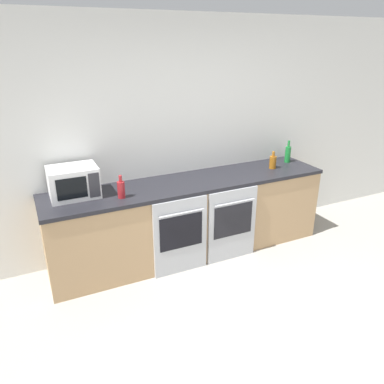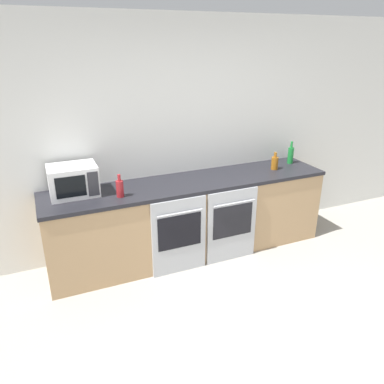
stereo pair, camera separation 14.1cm
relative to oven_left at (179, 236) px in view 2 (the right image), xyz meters
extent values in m
plane|color=gray|center=(0.27, -1.58, -0.43)|extent=(16.00, 16.00, 0.00)
cube|color=silver|center=(0.27, 0.69, 0.87)|extent=(10.00, 0.06, 2.60)
cube|color=tan|center=(0.27, 0.34, -0.01)|extent=(3.16, 0.65, 0.85)
cube|color=black|center=(0.27, 0.34, 0.44)|extent=(3.18, 0.67, 0.04)
cube|color=#A8AAAF|center=(0.00, 0.00, -0.01)|extent=(0.59, 0.03, 0.84)
cube|color=black|center=(0.00, -0.02, 0.06)|extent=(0.47, 0.01, 0.37)
cylinder|color=#A8AAAF|center=(0.00, -0.04, 0.28)|extent=(0.49, 0.02, 0.02)
cube|color=#A8AAAF|center=(0.62, 0.00, -0.01)|extent=(0.59, 0.03, 0.84)
cube|color=black|center=(0.62, -0.02, 0.06)|extent=(0.47, 0.01, 0.37)
cylinder|color=#A8AAAF|center=(0.62, -0.04, 0.28)|extent=(0.49, 0.02, 0.02)
cube|color=silver|center=(-0.94, 0.44, 0.61)|extent=(0.46, 0.35, 0.30)
cube|color=black|center=(-0.99, 0.26, 0.61)|extent=(0.28, 0.01, 0.21)
cube|color=#2D2D33|center=(-0.78, 0.26, 0.61)|extent=(0.10, 0.01, 0.24)
cylinder|color=#8C5114|center=(1.36, 0.32, 0.53)|extent=(0.08, 0.08, 0.15)
cylinder|color=#8C5114|center=(1.36, 0.32, 0.63)|extent=(0.03, 0.03, 0.06)
cylinder|color=#19722D|center=(1.68, 0.45, 0.56)|extent=(0.07, 0.07, 0.20)
cylinder|color=#19722D|center=(1.68, 0.45, 0.69)|extent=(0.03, 0.03, 0.08)
cylinder|color=maroon|center=(-0.54, 0.21, 0.54)|extent=(0.07, 0.07, 0.17)
cylinder|color=maroon|center=(-0.54, 0.21, 0.65)|extent=(0.03, 0.03, 0.06)
camera|label=1|loc=(-1.36, -3.15, 1.88)|focal=35.00mm
camera|label=2|loc=(-1.23, -3.21, 1.88)|focal=35.00mm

